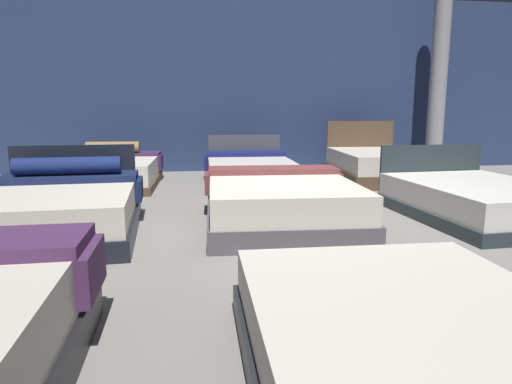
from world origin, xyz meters
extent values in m
cube|color=gray|center=(0.00, 0.00, -0.01)|extent=(18.00, 18.00, 0.02)
cube|color=navy|center=(0.00, 4.81, 1.75)|extent=(18.00, 0.06, 3.50)
cube|color=#492951|center=(-1.54, -2.10, 0.38)|extent=(0.08, 0.51, 0.26)
cube|color=silver|center=(-0.03, -2.94, 0.27)|extent=(1.44, 2.07, 0.24)
cube|color=black|center=(-2.28, 0.01, 0.09)|extent=(1.58, 1.98, 0.19)
cube|color=silver|center=(-2.28, 0.01, 0.32)|extent=(1.51, 1.92, 0.28)
cube|color=black|center=(-2.34, 0.96, 0.42)|extent=(1.38, 0.12, 0.84)
cube|color=#141E43|center=(-2.32, 0.67, 0.50)|extent=(1.48, 0.60, 0.07)
cube|color=#141E43|center=(-1.58, 0.72, 0.34)|extent=(0.10, 0.52, 0.24)
cylinder|color=navy|center=(-2.32, 0.62, 0.64)|extent=(1.12, 0.25, 0.19)
cube|color=#58515A|center=(-0.04, 0.12, 0.10)|extent=(1.67, 2.01, 0.21)
cube|color=silver|center=(-0.04, 0.12, 0.35)|extent=(1.60, 1.95, 0.28)
cube|color=brown|center=(0.00, 0.82, 0.52)|extent=(1.58, 0.53, 0.06)
cube|color=brown|center=(-0.79, 0.86, 0.37)|extent=(0.09, 0.46, 0.23)
cube|color=brown|center=(0.79, 0.79, 0.37)|extent=(0.09, 0.46, 0.23)
cube|color=#263136|center=(2.31, 0.12, 0.07)|extent=(1.69, 2.19, 0.14)
cube|color=white|center=(2.31, 0.12, 0.28)|extent=(1.63, 2.13, 0.27)
cube|color=#263136|center=(2.25, 1.17, 0.39)|extent=(1.48, 0.12, 0.78)
cube|color=brown|center=(-2.35, 3.06, 0.06)|extent=(1.68, 2.04, 0.13)
cube|color=silver|center=(-2.35, 3.06, 0.28)|extent=(1.62, 1.98, 0.31)
cube|color=#3B244B|center=(-2.33, 3.79, 0.47)|extent=(1.62, 0.51, 0.05)
cube|color=#3B244B|center=(-3.14, 3.82, 0.31)|extent=(0.07, 0.47, 0.26)
cube|color=#3B244B|center=(-1.52, 3.77, 0.31)|extent=(0.07, 0.47, 0.26)
cylinder|color=olive|center=(-2.34, 3.70, 0.59)|extent=(0.91, 0.22, 0.19)
cube|color=#515255|center=(-0.01, 2.96, 0.07)|extent=(1.48, 1.96, 0.13)
cube|color=silver|center=(-0.01, 2.96, 0.28)|extent=(1.42, 1.90, 0.29)
cube|color=#515255|center=(0.02, 3.92, 0.39)|extent=(1.34, 0.08, 0.78)
cube|color=navy|center=(0.01, 3.63, 0.46)|extent=(1.42, 0.57, 0.07)
cube|color=navy|center=(-0.71, 3.65, 0.29)|extent=(0.09, 0.53, 0.27)
cube|color=navy|center=(0.73, 3.61, 0.29)|extent=(0.09, 0.53, 0.27)
cube|color=brown|center=(2.30, 3.04, 0.11)|extent=(1.54, 2.18, 0.22)
cube|color=silver|center=(2.30, 3.04, 0.37)|extent=(1.48, 2.12, 0.30)
cube|color=brown|center=(2.36, 4.09, 0.51)|extent=(1.34, 0.12, 1.02)
cylinder|color=#99999E|center=(3.98, 4.17, 1.75)|extent=(0.33, 0.33, 3.50)
camera|label=1|loc=(-0.99, -4.56, 1.23)|focal=31.83mm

